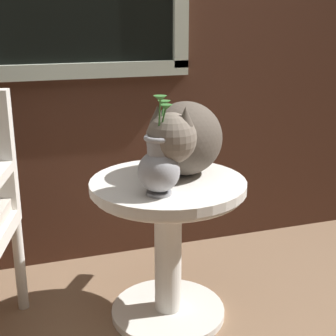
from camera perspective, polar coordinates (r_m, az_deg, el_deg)
name	(u,v)px	position (r m, az deg, el deg)	size (l,w,h in m)	color
wicker_side_table	(168,225)	(1.95, 0.00, -6.57)	(0.60, 0.60, 0.59)	silver
cat	(184,138)	(1.90, 1.80, 3.44)	(0.44, 0.58, 0.31)	brown
pewter_vase_with_ivy	(159,166)	(1.71, -1.05, 0.25)	(0.15, 0.15, 0.36)	#99999E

